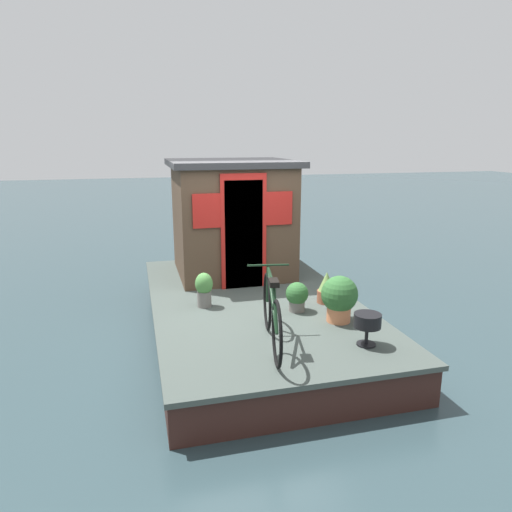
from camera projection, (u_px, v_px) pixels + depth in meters
The scene contains 9 objects.
ground_plane at pixel (253, 331), 7.07m from camera, with size 60.00×60.00×0.00m, color #2D4247.
houseboat_deck at pixel (253, 315), 7.01m from camera, with size 5.16×2.93×0.51m.
houseboat_cabin at pixel (232, 217), 8.08m from camera, with size 2.00×2.07×1.96m.
bicycle at pixel (272, 313), 5.28m from camera, with size 1.68×0.50×0.85m.
potted_plant_lavender at pixel (339, 297), 6.00m from camera, with size 0.47×0.47×0.61m.
potted_plant_thyme at pixel (297, 296), 6.39m from camera, with size 0.31×0.31×0.41m.
potted_plant_mint at pixel (204, 289), 6.55m from camera, with size 0.25×0.25×0.49m.
potted_plant_geranium at pixel (326, 288), 6.73m from camera, with size 0.26×0.26×0.46m.
charcoal_grill at pixel (367, 322), 5.31m from camera, with size 0.31×0.31×0.38m.
Camera 1 is at (-6.38, 1.61, 2.81)m, focal length 32.85 mm.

